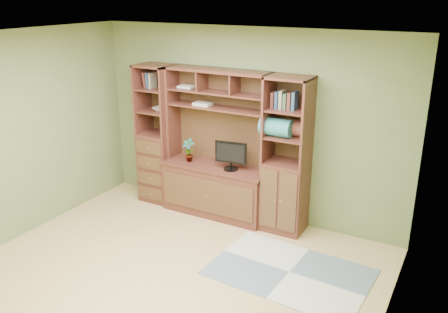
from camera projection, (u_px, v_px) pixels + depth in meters
The scene contains 11 objects.
room at pixel (159, 171), 4.80m from camera, with size 4.60×4.10×2.64m.
center_hutch at pixel (215, 145), 6.48m from camera, with size 1.54×0.53×2.05m, color #51251C.
left_tower at pixel (158, 135), 6.96m from camera, with size 0.50×0.45×2.05m, color #51251C.
right_tower at pixel (286, 156), 6.04m from camera, with size 0.55×0.45×2.05m, color #51251C.
rug at pixel (289, 272), 5.37m from camera, with size 1.75×1.16×0.01m, color #9EA3A3.
monitor at pixel (231, 151), 6.34m from camera, with size 0.44×0.20×0.54m, color black.
orchid at pixel (189, 150), 6.68m from camera, with size 0.18×0.12×0.33m, color #994233.
magazines at pixel (203, 104), 6.48m from camera, with size 0.24×0.18×0.04m, color beige.
bowl at pixel (161, 109), 6.80m from camera, with size 0.22×0.22×0.05m, color beige.
blanket_teal at pixel (276, 127), 5.94m from camera, with size 0.40×0.23×0.23m, color teal.
blanket_red at pixel (295, 128), 5.96m from camera, with size 0.36×0.20×0.20m, color brown.
Camera 1 is at (2.73, -3.61, 3.02)m, focal length 38.00 mm.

